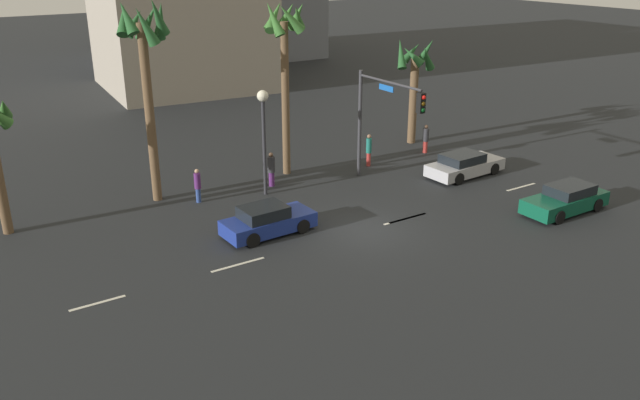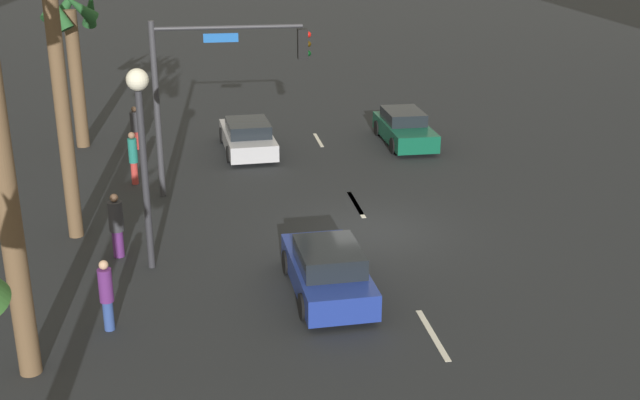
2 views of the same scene
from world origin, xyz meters
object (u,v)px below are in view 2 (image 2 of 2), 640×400
at_px(car_2, 328,271).
at_px(streetlamp, 141,129).
at_px(pedestrian_1, 133,156).
at_px(pedestrian_2, 135,127).
at_px(traffic_signal, 211,77).
at_px(pedestrian_0, 116,224).
at_px(pedestrian_3, 106,293).
at_px(palm_tree_0, 72,33).
at_px(car_0, 404,128).
at_px(car_1, 248,137).

height_order(car_2, streetlamp, streetlamp).
height_order(pedestrian_1, pedestrian_2, pedestrian_1).
height_order(traffic_signal, pedestrian_0, traffic_signal).
height_order(traffic_signal, pedestrian_2, traffic_signal).
xyz_separation_m(streetlamp, pedestrian_1, (7.12, 0.84, -2.79)).
bearing_deg(pedestrian_3, palm_tree_0, 8.62).
relative_size(pedestrian_0, pedestrian_1, 0.98).
bearing_deg(car_2, car_0, -22.46).
relative_size(traffic_signal, pedestrian_0, 3.16).
distance_m(pedestrian_1, palm_tree_0, 6.70).
bearing_deg(streetlamp, pedestrian_2, 5.09).
relative_size(car_0, pedestrian_0, 2.44).
height_order(streetlamp, pedestrian_0, streetlamp).
relative_size(streetlamp, pedestrian_1, 2.86).
height_order(pedestrian_0, pedestrian_1, pedestrian_1).
bearing_deg(palm_tree_0, pedestrian_2, -109.11).
xyz_separation_m(traffic_signal, pedestrian_2, (5.84, 2.96, -3.02)).
distance_m(car_2, streetlamp, 5.86).
bearing_deg(car_0, palm_tree_0, 83.16).
height_order(car_1, pedestrian_3, pedestrian_3).
relative_size(car_2, pedestrian_0, 2.26).
bearing_deg(pedestrian_0, car_1, -23.78).
relative_size(streetlamp, pedestrian_0, 2.92).
relative_size(pedestrian_0, pedestrian_2, 1.05).
bearing_deg(car_1, pedestrian_3, 163.25).
bearing_deg(pedestrian_0, streetlamp, -133.04).
bearing_deg(pedestrian_1, car_2, -151.03).
bearing_deg(car_0, pedestrian_1, 108.92).
bearing_deg(car_1, pedestrian_2, 76.46).
bearing_deg(streetlamp, pedestrian_1, 6.71).
bearing_deg(pedestrian_1, pedestrian_0, 179.30).
relative_size(car_0, streetlamp, 0.84).
bearing_deg(traffic_signal, pedestrian_0, 149.69).
distance_m(car_2, pedestrian_1, 10.75).
xyz_separation_m(pedestrian_0, pedestrian_2, (10.70, 0.11, -0.04)).
bearing_deg(pedestrian_2, pedestrian_3, -179.17).
height_order(pedestrian_0, palm_tree_0, palm_tree_0).
bearing_deg(palm_tree_0, car_2, -152.64).
distance_m(streetlamp, pedestrian_1, 7.70).
relative_size(car_2, pedestrian_3, 2.40).
xyz_separation_m(car_0, pedestrian_3, (-14.04, 10.56, 0.29)).
xyz_separation_m(pedestrian_3, palm_tree_0, (15.59, 2.36, 3.64)).
height_order(car_0, pedestrian_2, pedestrian_2).
bearing_deg(pedestrian_3, traffic_signal, -16.93).
distance_m(car_0, streetlamp, 14.86).
height_order(car_1, palm_tree_0, palm_tree_0).
distance_m(car_1, pedestrian_0, 10.55).
bearing_deg(traffic_signal, streetlamp, 161.37).
xyz_separation_m(pedestrian_1, pedestrian_3, (-10.41, -0.02, -0.09)).
distance_m(car_2, palm_tree_0, 16.87).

